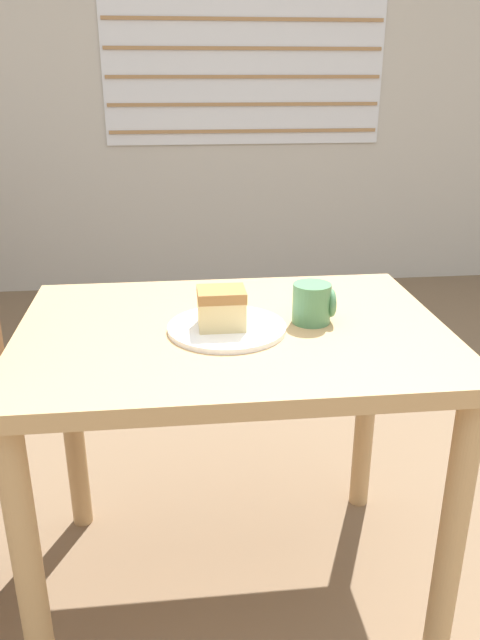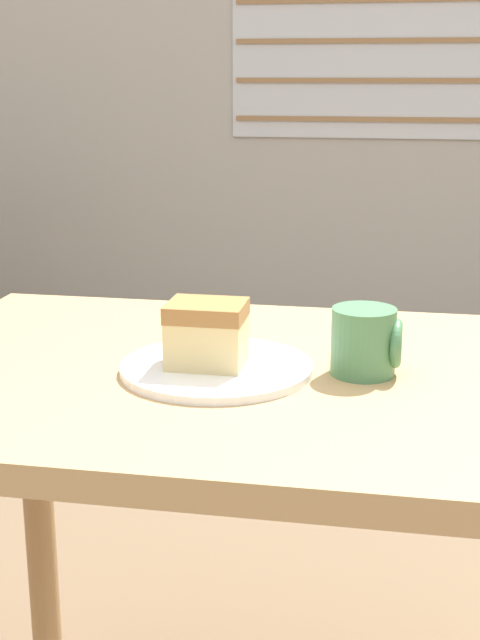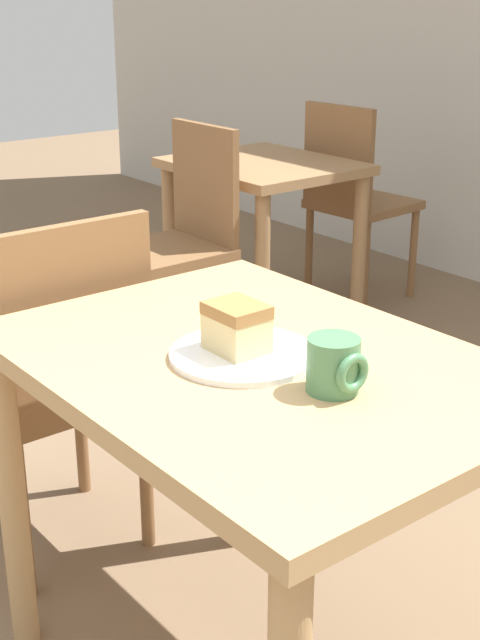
{
  "view_description": "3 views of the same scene",
  "coord_description": "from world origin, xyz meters",
  "views": [
    {
      "loc": [
        -0.24,
        -0.98,
        1.32
      ],
      "look_at": [
        -0.1,
        0.3,
        0.81
      ],
      "focal_mm": 35.0,
      "sensor_mm": 36.0,
      "label": 1
    },
    {
      "loc": [
        0.12,
        -0.83,
        1.18
      ],
      "look_at": [
        -0.09,
        0.34,
        0.85
      ],
      "focal_mm": 50.0,
      "sensor_mm": 36.0,
      "label": 2
    },
    {
      "loc": [
        1.04,
        -0.6,
        1.42
      ],
      "look_at": [
        -0.16,
        0.35,
        0.83
      ],
      "focal_mm": 50.0,
      "sensor_mm": 36.0,
      "label": 3
    }
  ],
  "objects": [
    {
      "name": "wall_back",
      "position": [
        0.01,
        3.03,
        1.41
      ],
      "size": [
        10.0,
        0.1,
        2.8
      ],
      "color": "beige",
      "rests_on": "ground_plane"
    },
    {
      "name": "dining_table_near",
      "position": [
        -0.11,
        0.35,
        0.65
      ],
      "size": [
        1.0,
        0.72,
        0.77
      ],
      "color": "tan",
      "rests_on": "ground_plane"
    },
    {
      "name": "plate",
      "position": [
        -0.13,
        0.33,
        0.78
      ],
      "size": [
        0.27,
        0.27,
        0.01
      ],
      "color": "white",
      "rests_on": "dining_table_near"
    },
    {
      "name": "cake_slice",
      "position": [
        -0.14,
        0.33,
        0.83
      ],
      "size": [
        0.11,
        0.09,
        0.09
      ],
      "color": "#E5CC89",
      "rests_on": "plate"
    },
    {
      "name": "coffee_mug",
      "position": [
        0.08,
        0.36,
        0.82
      ],
      "size": [
        0.1,
        0.09,
        0.09
      ],
      "color": "#4C8456",
      "rests_on": "dining_table_near"
    }
  ]
}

